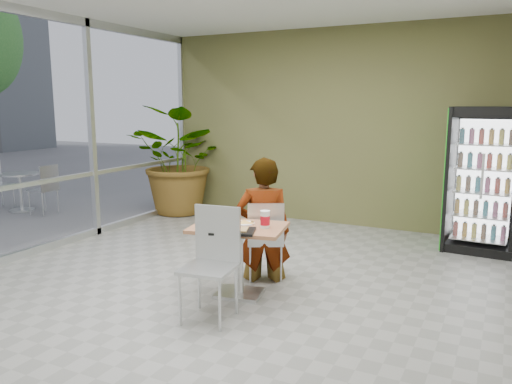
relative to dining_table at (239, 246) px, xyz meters
The scene contains 13 objects.
ground 0.56m from the dining_table, 164.39° to the left, with size 7.00×7.00×0.00m, color gray.
room_envelope 1.08m from the dining_table, 164.39° to the left, with size 6.00×7.00×3.20m, color beige, non-canonical shape.
storefront_frame 3.33m from the dining_table, behind, with size 0.10×7.00×3.20m, color silver, non-canonical shape.
dining_table is the anchor object (origin of this frame).
chair_far 0.54m from the dining_table, 84.54° to the left, with size 0.55×0.55×0.91m.
chair_near 0.55m from the dining_table, 87.27° to the right, with size 0.51×0.52×1.04m.
seated_woman 0.57m from the dining_table, 89.35° to the left, with size 0.63×0.41×1.70m, color black.
pizza_plate 0.25m from the dining_table, 82.71° to the left, with size 0.30×0.26×0.03m.
soda_cup 0.41m from the dining_table, ahead, with size 0.10×0.10×0.18m.
napkin_stack 0.40m from the dining_table, 144.27° to the right, with size 0.14×0.14×0.02m, color white.
cafeteria_tray 0.35m from the dining_table, 73.16° to the right, with size 0.42×0.31×0.02m, color black.
beverage_fridge 3.65m from the dining_table, 53.56° to the left, with size 0.93×0.73×1.95m.
potted_plant 4.17m from the dining_table, 132.86° to the left, with size 1.76×1.52×1.96m, color #2D6E2C.
Camera 1 is at (2.56, -4.41, 1.99)m, focal length 35.00 mm.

